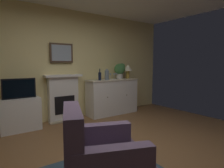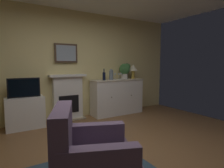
{
  "view_description": "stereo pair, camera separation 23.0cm",
  "coord_description": "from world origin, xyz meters",
  "views": [
    {
      "loc": [
        -1.62,
        -2.06,
        1.34
      ],
      "look_at": [
        0.24,
        0.59,
        1.0
      ],
      "focal_mm": 30.08,
      "sensor_mm": 36.0,
      "label": 1
    },
    {
      "loc": [
        -1.42,
        -2.19,
        1.34
      ],
      "look_at": [
        0.24,
        0.59,
        1.0
      ],
      "focal_mm": 30.08,
      "sensor_mm": 36.0,
      "label": 2
    }
  ],
  "objects": [
    {
      "name": "ground_plane",
      "position": [
        0.0,
        0.0,
        -0.05
      ],
      "size": [
        6.23,
        4.75,
        0.1
      ],
      "primitive_type": "cube",
      "color": "brown",
      "rests_on": "ground"
    },
    {
      "name": "wall_rear",
      "position": [
        0.0,
        2.35,
        1.32
      ],
      "size": [
        6.23,
        0.06,
        2.65
      ],
      "primitive_type": "cube",
      "color": "#EAD68C",
      "rests_on": "ground_plane"
    },
    {
      "name": "fireplace_unit",
      "position": [
        -0.04,
        2.22,
        0.55
      ],
      "size": [
        0.87,
        0.3,
        1.1
      ],
      "color": "white",
      "rests_on": "ground_plane"
    },
    {
      "name": "framed_picture",
      "position": [
        -0.04,
        2.26,
        1.61
      ],
      "size": [
        0.55,
        0.04,
        0.45
      ],
      "color": "#473323"
    },
    {
      "name": "sideboard_cabinet",
      "position": [
        1.26,
        2.04,
        0.47
      ],
      "size": [
        1.44,
        0.49,
        0.94
      ],
      "color": "white",
      "rests_on": "ground_plane"
    },
    {
      "name": "table_lamp",
      "position": [
        1.8,
        2.04,
        1.22
      ],
      "size": [
        0.26,
        0.26,
        0.4
      ],
      "color": "#B79338",
      "rests_on": "sideboard_cabinet"
    },
    {
      "name": "wine_bottle",
      "position": [
        0.84,
        1.99,
        1.05
      ],
      "size": [
        0.08,
        0.08,
        0.29
      ],
      "color": "black",
      "rests_on": "sideboard_cabinet"
    },
    {
      "name": "wine_glass_left",
      "position": [
        1.19,
        2.03,
        1.06
      ],
      "size": [
        0.07,
        0.07,
        0.16
      ],
      "color": "silver",
      "rests_on": "sideboard_cabinet"
    },
    {
      "name": "wine_glass_center",
      "position": [
        1.3,
        2.01,
        1.06
      ],
      "size": [
        0.07,
        0.07,
        0.16
      ],
      "color": "silver",
      "rests_on": "sideboard_cabinet"
    },
    {
      "name": "wine_glass_right",
      "position": [
        1.41,
        2.08,
        1.06
      ],
      "size": [
        0.07,
        0.07,
        0.16
      ],
      "color": "silver",
      "rests_on": "sideboard_cabinet"
    },
    {
      "name": "vase_decorative",
      "position": [
        1.05,
        1.99,
        1.08
      ],
      "size": [
        0.11,
        0.11,
        0.28
      ],
      "color": "slate",
      "rests_on": "sideboard_cabinet"
    },
    {
      "name": "tv_cabinet",
      "position": [
        -1.01,
        2.06,
        0.33
      ],
      "size": [
        0.75,
        0.42,
        0.66
      ],
      "color": "white",
      "rests_on": "ground_plane"
    },
    {
      "name": "tv_set",
      "position": [
        -1.01,
        2.03,
        0.86
      ],
      "size": [
        0.62,
        0.07,
        0.4
      ],
      "color": "black",
      "rests_on": "tv_cabinet"
    },
    {
      "name": "potted_plant_small",
      "position": [
        1.55,
        2.09,
        1.2
      ],
      "size": [
        0.3,
        0.3,
        0.43
      ],
      "color": "beige",
      "rests_on": "sideboard_cabinet"
    },
    {
      "name": "armchair",
      "position": [
        -0.68,
        -0.5,
        0.38
      ],
      "size": [
        1.03,
        1.0,
        0.92
      ],
      "color": "#604C66",
      "rests_on": "ground_plane"
    }
  ]
}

